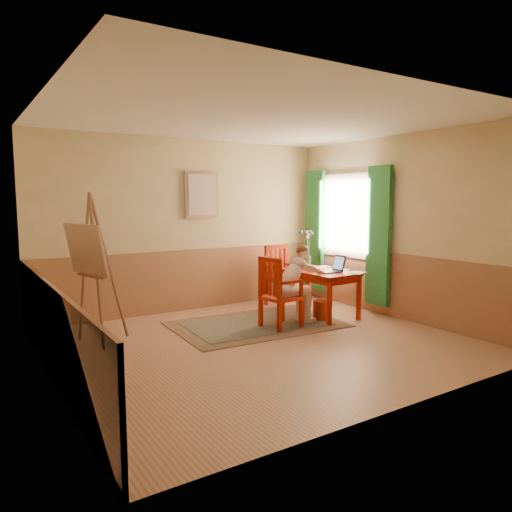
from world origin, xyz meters
TOP-DOWN VIEW (x-y plane):
  - room at (0.00, 0.00)m, footprint 5.04×4.54m
  - wainscot at (0.00, 0.80)m, footprint 5.00×4.50m
  - window at (2.42, 1.10)m, footprint 0.12×2.01m
  - wall_portrait at (0.25, 2.20)m, footprint 0.60×0.05m
  - rug at (0.42, 0.80)m, footprint 2.49×1.74m
  - table at (1.54, 0.73)m, footprint 0.79×1.24m
  - chair_left at (0.57, 0.46)m, footprint 0.52×0.50m
  - chair_back at (1.48, 1.66)m, footprint 0.46×0.48m
  - figure at (0.90, 0.51)m, footprint 0.89×0.42m
  - laptop at (1.61, 0.51)m, footprint 0.42×0.26m
  - papers at (1.73, 0.74)m, footprint 0.86×1.21m
  - vase at (1.81, 1.35)m, footprint 0.21×0.30m
  - wastebasket at (1.40, 0.49)m, footprint 0.38×0.38m
  - easel at (-1.85, 1.12)m, footprint 0.72×0.86m

SIDE VIEW (x-z plane):
  - rug at x=0.42m, z-range 0.00..0.02m
  - wastebasket at x=1.40m, z-range 0.00..0.30m
  - wainscot at x=0.00m, z-range 0.00..1.00m
  - chair_left at x=0.57m, z-range 0.00..1.03m
  - chair_back at x=1.48m, z-range 0.00..1.03m
  - table at x=1.54m, z-range 0.27..0.99m
  - figure at x=0.90m, z-range 0.06..1.24m
  - papers at x=1.73m, z-range 0.72..0.73m
  - laptop at x=1.61m, z-range 0.65..0.90m
  - vase at x=1.81m, z-range 0.69..1.30m
  - easel at x=-1.85m, z-range 0.18..2.10m
  - window at x=2.42m, z-range 0.25..2.45m
  - room at x=0.00m, z-range -0.02..2.82m
  - wall_portrait at x=0.25m, z-range 1.52..2.28m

